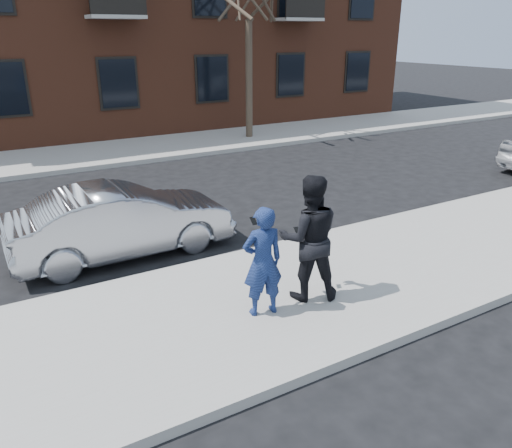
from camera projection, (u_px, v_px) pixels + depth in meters
ground at (335, 279)px, 8.58m from camera, size 100.00×100.00×0.00m
near_sidewalk at (345, 281)px, 8.35m from camera, size 50.00×3.50×0.15m
near_curb at (286, 244)px, 9.81m from camera, size 50.00×0.10×0.15m
far_sidewalk at (135, 150)px, 17.63m from camera, size 50.00×3.50×0.15m
far_curb at (152, 160)px, 16.18m from camera, size 50.00×0.10×0.15m
silver_sedan at (122, 221)px, 9.31m from camera, size 4.10×1.48×1.35m
man_hoodie at (263, 262)px, 6.99m from camera, size 0.64×0.53×1.63m
man_peacoat at (309, 238)px, 7.39m from camera, size 1.16×1.06×1.94m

